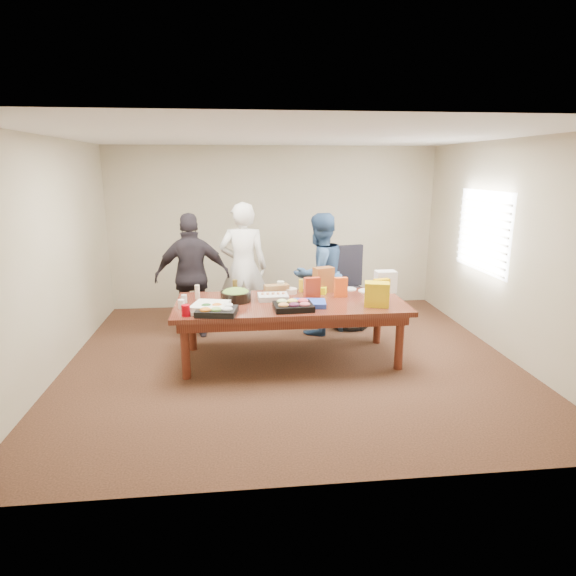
{
  "coord_description": "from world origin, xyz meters",
  "views": [
    {
      "loc": [
        -0.64,
        -5.65,
        2.36
      ],
      "look_at": [
        -0.02,
        0.1,
        0.9
      ],
      "focal_mm": 30.02,
      "sensor_mm": 36.0,
      "label": 1
    }
  ],
  "objects": [
    {
      "name": "wall_right",
      "position": [
        2.75,
        0.0,
        1.35
      ],
      "size": [
        0.04,
        5.0,
        2.7
      ],
      "primitive_type": "cube",
      "color": "beige",
      "rests_on": "floor"
    },
    {
      "name": "dressing_bottle",
      "position": [
        -0.67,
        0.41,
        0.85
      ],
      "size": [
        0.08,
        0.08,
        0.2
      ],
      "primitive_type": "cylinder",
      "rotation": [
        0.0,
        0.0,
        -0.24
      ],
      "color": "brown",
      "rests_on": "conference_table"
    },
    {
      "name": "wall_left",
      "position": [
        -2.75,
        0.0,
        1.35
      ],
      "size": [
        0.04,
        5.0,
        2.7
      ],
      "primitive_type": "cube",
      "color": "beige",
      "rests_on": "floor"
    },
    {
      "name": "office_chair",
      "position": [
        1.03,
        1.18,
        0.58
      ],
      "size": [
        0.7,
        0.7,
        1.16
      ],
      "primitive_type": "cube",
      "rotation": [
        0.0,
        0.0,
        0.2
      ],
      "color": "black",
      "rests_on": "floor"
    },
    {
      "name": "floor",
      "position": [
        0.0,
        0.0,
        -0.01
      ],
      "size": [
        5.5,
        5.0,
        0.02
      ],
      "primitive_type": "cube",
      "color": "#47301E",
      "rests_on": "ground"
    },
    {
      "name": "chip_bag_blue",
      "position": [
        0.2,
        -0.21,
        0.78
      ],
      "size": [
        0.42,
        0.33,
        0.06
      ],
      "primitive_type": "cube",
      "rotation": [
        0.0,
        0.0,
        -0.11
      ],
      "color": "blue",
      "rests_on": "conference_table"
    },
    {
      "name": "banana_bunch",
      "position": [
        0.38,
        0.38,
        0.79
      ],
      "size": [
        0.31,
        0.25,
        0.09
      ],
      "primitive_type": "cube",
      "rotation": [
        0.0,
        0.0,
        -0.39
      ],
      "color": "#D2DC01",
      "rests_on": "conference_table"
    },
    {
      "name": "dip_bowl_b",
      "position": [
        -0.57,
        0.42,
        0.78
      ],
      "size": [
        0.16,
        0.16,
        0.06
      ],
      "primitive_type": "cylinder",
      "rotation": [
        0.0,
        0.0,
        -0.05
      ],
      "color": "#F3E9C0",
      "rests_on": "conference_table"
    },
    {
      "name": "clear_cup_a",
      "position": [
        -1.3,
        -0.16,
        0.8
      ],
      "size": [
        0.08,
        0.08,
        0.11
      ],
      "primitive_type": "cylinder",
      "rotation": [
        0.0,
        0.0,
        -0.08
      ],
      "color": "white",
      "rests_on": "conference_table"
    },
    {
      "name": "bread_loaf",
      "position": [
        -0.14,
        0.38,
        0.81
      ],
      "size": [
        0.33,
        0.2,
        0.13
      ],
      "primitive_type": "cube",
      "rotation": [
        0.0,
        0.0,
        0.21
      ],
      "color": "olive",
      "rests_on": "conference_table"
    },
    {
      "name": "mustard_bottle",
      "position": [
        0.19,
        0.47,
        0.83
      ],
      "size": [
        0.07,
        0.07,
        0.17
      ],
      "primitive_type": "cylinder",
      "rotation": [
        0.0,
        0.0,
        -0.23
      ],
      "color": "gold",
      "rests_on": "conference_table"
    },
    {
      "name": "person_left",
      "position": [
        -1.26,
        0.99,
        0.88
      ],
      "size": [
        1.07,
        0.54,
        1.76
      ],
      "primitive_type": "imported",
      "rotation": [
        0.0,
        0.0,
        3.26
      ],
      "color": "black",
      "rests_on": "floor"
    },
    {
      "name": "ranch_bottle",
      "position": [
        -1.14,
        0.24,
        0.84
      ],
      "size": [
        0.06,
        0.06,
        0.18
      ],
      "primitive_type": "cylinder",
      "rotation": [
        0.0,
        0.0,
        -0.03
      ],
      "color": "beige",
      "rests_on": "conference_table"
    },
    {
      "name": "wall_front",
      "position": [
        0.0,
        -2.5,
        1.35
      ],
      "size": [
        5.5,
        0.04,
        2.7
      ],
      "primitive_type": "cube",
      "color": "beige",
      "rests_on": "floor"
    },
    {
      "name": "grocery_bag_white",
      "position": [
        1.3,
        0.35,
        0.89
      ],
      "size": [
        0.27,
        0.19,
        0.28
      ],
      "primitive_type": "cube",
      "rotation": [
        0.0,
        0.0,
        0.02
      ],
      "color": "white",
      "rests_on": "conference_table"
    },
    {
      "name": "window_panel",
      "position": [
        2.72,
        0.6,
        1.5
      ],
      "size": [
        0.03,
        1.4,
        1.1
      ],
      "primitive_type": "cube",
      "color": "white",
      "rests_on": "wall_right"
    },
    {
      "name": "chip_bag_red",
      "position": [
        0.27,
        0.05,
        0.89
      ],
      "size": [
        0.21,
        0.11,
        0.29
      ],
      "primitive_type": "cube",
      "rotation": [
        0.0,
        0.0,
        0.17
      ],
      "color": "#AD3116",
      "rests_on": "conference_table"
    },
    {
      "name": "sheet_cake",
      "position": [
        -0.21,
        0.13,
        0.78
      ],
      "size": [
        0.37,
        0.28,
        0.06
      ],
      "primitive_type": "cube",
      "rotation": [
        0.0,
        0.0,
        0.02
      ],
      "color": "silver",
      "rests_on": "conference_table"
    },
    {
      "name": "dip_bowl_a",
      "position": [
        0.04,
        0.39,
        0.78
      ],
      "size": [
        0.18,
        0.18,
        0.07
      ],
      "primitive_type": "cylinder",
      "rotation": [
        0.0,
        0.0,
        -0.09
      ],
      "color": "beige",
      "rests_on": "conference_table"
    },
    {
      "name": "salad_bowl",
      "position": [
        -0.67,
        0.1,
        0.81
      ],
      "size": [
        0.42,
        0.42,
        0.12
      ],
      "primitive_type": "cylinder",
      "rotation": [
        0.0,
        0.0,
        0.1
      ],
      "color": "black",
      "rests_on": "conference_table"
    },
    {
      "name": "person_center",
      "position": [
        -0.55,
        1.21,
        0.94
      ],
      "size": [
        0.71,
        0.49,
        1.88
      ],
      "primitive_type": "imported",
      "rotation": [
        0.0,
        0.0,
        3.09
      ],
      "color": "white",
      "rests_on": "floor"
    },
    {
      "name": "plate_a",
      "position": [
        1.08,
        0.38,
        0.76
      ],
      "size": [
        0.28,
        0.28,
        0.02
      ],
      "primitive_type": "cylinder",
      "rotation": [
        0.0,
        0.0,
        0.05
      ],
      "color": "white",
      "rests_on": "conference_table"
    },
    {
      "name": "fruit_tray",
      "position": [
        -0.01,
        -0.33,
        0.78
      ],
      "size": [
        0.46,
        0.37,
        0.07
      ],
      "primitive_type": "cube",
      "rotation": [
        0.0,
        0.0,
        0.05
      ],
      "color": "black",
      "rests_on": "conference_table"
    },
    {
      "name": "mayo_jar",
      "position": [
        -0.08,
        0.44,
        0.83
      ],
      "size": [
        0.11,
        0.11,
        0.16
      ],
      "primitive_type": "cylinder",
      "rotation": [
        0.0,
        0.0,
        -0.11
      ],
      "color": "silver",
      "rests_on": "conference_table"
    },
    {
      "name": "pizza_box_lower",
      "position": [
        -0.95,
        -0.3,
        0.77
      ],
      "size": [
        0.43,
        0.43,
        0.04
      ],
      "primitive_type": "cube",
      "rotation": [
        0.0,
        0.0,
        -0.1
      ],
      "color": "white",
      "rests_on": "conference_table"
    },
    {
      "name": "chip_bag_yellow",
      "position": [
        1.1,
        -0.14,
        0.9
      ],
      "size": [
        0.21,
        0.12,
        0.29
      ],
      "primitive_type": "cube",
      "rotation": [
        0.0,
        0.0,
        0.22
      ],
      "color": "#EFB100",
      "rests_on": "conference_table"
    },
    {
      "name": "clear_cup_b",
      "position": [
        -1.29,
        0.09,
        0.8
      ],
      "size": [
        0.08,
        0.08,
        0.1
      ],
      "primitive_type": "cylinder",
      "rotation": [
        0.0,
        0.0,
        -0.12
      ],
      "color": "silver",
      "rests_on": "conference_table"
    },
    {
      "name": "wall_back",
      "position": [
        0.0,
        2.5,
        1.35
      ],
      "size": [
        5.5,
        0.04,
        2.7
      ],
      "primitive_type": "cube",
      "color": "beige",
      "rests_on": "floor"
    },
    {
      "name": "chip_bag_orange",
      "position": [
        0.66,
        0.16,
        0.88
      ],
      "size": [
        0.17,
        0.08,
        0.25
      ],
      "primitive_type": "cube",
      "rotation": [
        0.0,
        0.0,
        0.05
      ],
      "color": "#EE581D",
      "rests_on": "conference_table"
    },
    {
      "name": "ceiling",
      "position": [
        0.0,
        0.0,
        2.71
      ],
      "size": [
        5.5,
        5.0,
        0.02
      ],
      "primitive_type": "cube",
      "color": "white",
      "rests_on": "wall_back"
    },
    {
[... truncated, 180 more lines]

